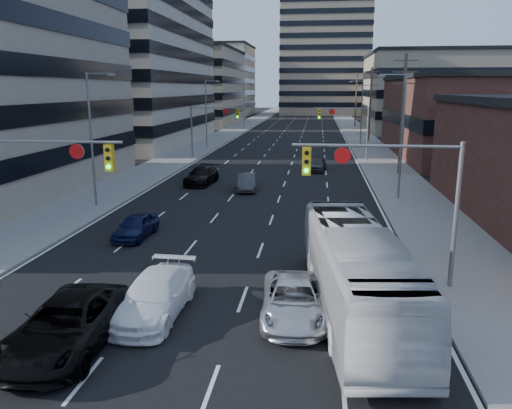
{
  "coord_description": "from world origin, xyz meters",
  "views": [
    {
      "loc": [
        4.51,
        -11.79,
        7.99
      ],
      "look_at": [
        1.48,
        12.76,
        2.2
      ],
      "focal_mm": 35.0,
      "sensor_mm": 36.0,
      "label": 1
    }
  ],
  "objects_px": {
    "white_van": "(155,296)",
    "transit_bus": "(356,272)",
    "black_pickup": "(67,325)",
    "silver_suv": "(294,300)",
    "sedan_blue": "(136,226)"
  },
  "relations": [
    {
      "from": "black_pickup",
      "to": "silver_suv",
      "type": "relative_size",
      "value": 1.17
    },
    {
      "from": "transit_bus",
      "to": "sedan_blue",
      "type": "height_order",
      "value": "transit_bus"
    },
    {
      "from": "silver_suv",
      "to": "transit_bus",
      "type": "height_order",
      "value": "transit_bus"
    },
    {
      "from": "sedan_blue",
      "to": "black_pickup",
      "type": "bearing_deg",
      "value": -77.4
    },
    {
      "from": "silver_suv",
      "to": "sedan_blue",
      "type": "height_order",
      "value": "silver_suv"
    },
    {
      "from": "silver_suv",
      "to": "transit_bus",
      "type": "relative_size",
      "value": 0.43
    },
    {
      "from": "white_van",
      "to": "silver_suv",
      "type": "distance_m",
      "value": 4.98
    },
    {
      "from": "black_pickup",
      "to": "sedan_blue",
      "type": "xyz_separation_m",
      "value": [
        -2.1,
        11.76,
        -0.13
      ]
    },
    {
      "from": "black_pickup",
      "to": "sedan_blue",
      "type": "height_order",
      "value": "black_pickup"
    },
    {
      "from": "white_van",
      "to": "sedan_blue",
      "type": "bearing_deg",
      "value": 115.36
    },
    {
      "from": "black_pickup",
      "to": "silver_suv",
      "type": "distance_m",
      "value": 7.55
    },
    {
      "from": "black_pickup",
      "to": "transit_bus",
      "type": "height_order",
      "value": "transit_bus"
    },
    {
      "from": "white_van",
      "to": "transit_bus",
      "type": "xyz_separation_m",
      "value": [
        7.14,
        1.06,
        0.85
      ]
    },
    {
      "from": "black_pickup",
      "to": "white_van",
      "type": "distance_m",
      "value": 3.29
    },
    {
      "from": "silver_suv",
      "to": "black_pickup",
      "type": "bearing_deg",
      "value": -159.84
    }
  ]
}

